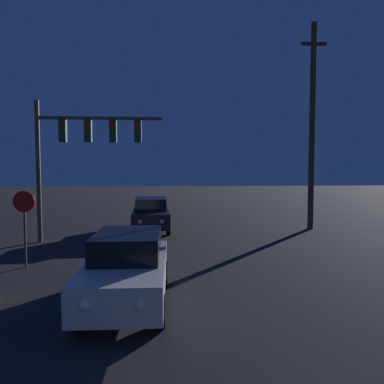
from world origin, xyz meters
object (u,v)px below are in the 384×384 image
car_far (151,214)px  utility_pole (312,125)px  car_near (127,268)px  traffic_signal_mast (79,143)px  stop_sign (24,215)px

car_far → utility_pole: bearing=177.7°
car_near → car_far: same height
utility_pole → traffic_signal_mast: bearing=-167.0°
car_near → traffic_signal_mast: (-2.59, 7.20, 3.20)m
traffic_signal_mast → utility_pole: bearing=13.0°
car_near → traffic_signal_mast: traffic_signal_mast is taller
car_far → stop_sign: stop_sign is taller
car_near → car_far: size_ratio=0.99×
car_far → traffic_signal_mast: (-2.73, -2.43, 3.20)m
traffic_signal_mast → stop_sign: traffic_signal_mast is taller
car_far → traffic_signal_mast: size_ratio=0.74×
car_far → stop_sign: (-3.52, -6.38, 0.80)m
utility_pole → car_far: bearing=-180.0°
car_near → traffic_signal_mast: 8.29m
traffic_signal_mast → utility_pole: utility_pole is taller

